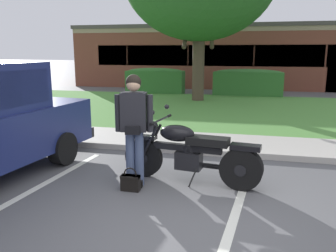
# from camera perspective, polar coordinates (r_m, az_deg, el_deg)

# --- Properties ---
(ground_plane) EXTENTS (140.00, 140.00, 0.00)m
(ground_plane) POSITION_cam_1_polar(r_m,az_deg,el_deg) (4.45, 3.19, -15.29)
(ground_plane) COLOR #565659
(curb_strip) EXTENTS (60.00, 0.20, 0.12)m
(curb_strip) POSITION_cam_1_polar(r_m,az_deg,el_deg) (7.13, 7.38, -4.20)
(curb_strip) COLOR #B7B2A8
(curb_strip) RESTS_ON ground
(concrete_walk) EXTENTS (60.00, 1.50, 0.08)m
(concrete_walk) POSITION_cam_1_polar(r_m,az_deg,el_deg) (7.95, 8.03, -2.66)
(concrete_walk) COLOR #B7B2A8
(concrete_walk) RESTS_ON ground
(grass_lawn) EXTENTS (60.00, 7.89, 0.06)m
(grass_lawn) POSITION_cam_1_polar(r_m,az_deg,el_deg) (12.54, 10.09, 2.62)
(grass_lawn) COLOR #518E3D
(grass_lawn) RESTS_ON ground
(stall_stripe_0) EXTENTS (0.50, 4.39, 0.01)m
(stall_stripe_0) POSITION_cam_1_polar(r_m,az_deg,el_deg) (5.54, -22.74, -10.50)
(stall_stripe_0) COLOR silver
(stall_stripe_0) RESTS_ON ground
(stall_stripe_1) EXTENTS (0.50, 4.39, 0.01)m
(stall_stripe_1) POSITION_cam_1_polar(r_m,az_deg,el_deg) (4.57, 10.50, -14.62)
(stall_stripe_1) COLOR silver
(stall_stripe_1) RESTS_ON ground
(motorcycle) EXTENTS (2.24, 0.82, 1.18)m
(motorcycle) POSITION_cam_1_polar(r_m,az_deg,el_deg) (5.51, 4.48, -4.45)
(motorcycle) COLOR black
(motorcycle) RESTS_ON ground
(rider_person) EXTENTS (0.57, 0.33, 1.70)m
(rider_person) POSITION_cam_1_polar(r_m,az_deg,el_deg) (5.31, -5.49, 0.60)
(rider_person) COLOR black
(rider_person) RESTS_ON ground
(handbag) EXTENTS (0.28, 0.13, 0.36)m
(handbag) POSITION_cam_1_polar(r_m,az_deg,el_deg) (5.33, -6.08, -8.87)
(handbag) COLOR black
(handbag) RESTS_ON ground
(hedge_left) EXTENTS (2.77, 0.90, 1.24)m
(hedge_left) POSITION_cam_1_polar(r_m,az_deg,el_deg) (17.24, -2.08, 7.40)
(hedge_left) COLOR #336B2D
(hedge_left) RESTS_ON ground
(hedge_center_left) EXTENTS (3.09, 0.90, 1.24)m
(hedge_center_left) POSITION_cam_1_polar(r_m,az_deg,el_deg) (16.63, 12.73, 6.94)
(hedge_center_left) COLOR #336B2D
(hedge_center_left) RESTS_ON ground
(brick_building) EXTENTS (20.52, 8.69, 3.47)m
(brick_building) POSITION_cam_1_polar(r_m,az_deg,el_deg) (23.34, 13.69, 10.95)
(brick_building) COLOR brown
(brick_building) RESTS_ON ground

